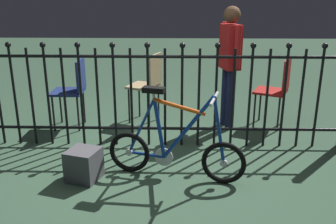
{
  "coord_description": "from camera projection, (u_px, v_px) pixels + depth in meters",
  "views": [
    {
      "loc": [
        0.16,
        -3.34,
        1.73
      ],
      "look_at": [
        0.07,
        0.2,
        0.55
      ],
      "focal_mm": 40.52,
      "sensor_mm": 36.0,
      "label": 1
    }
  ],
  "objects": [
    {
      "name": "ground_plane",
      "position": [
        160.0,
        171.0,
        3.72
      ],
      "size": [
        20.0,
        20.0,
        0.0
      ],
      "primitive_type": "plane",
      "color": "#34513C"
    },
    {
      "name": "iron_fence",
      "position": [
        155.0,
        93.0,
        4.16
      ],
      "size": [
        4.11,
        0.07,
        1.21
      ],
      "color": "black",
      "rests_on": "ground"
    },
    {
      "name": "bicycle",
      "position": [
        175.0,
        148.0,
        3.52
      ],
      "size": [
        1.29,
        0.46,
        0.87
      ],
      "color": "black",
      "rests_on": "ground"
    },
    {
      "name": "chair_tan",
      "position": [
        149.0,
        81.0,
        4.9
      ],
      "size": [
        0.48,
        0.47,
        0.92
      ],
      "color": "black",
      "rests_on": "ground"
    },
    {
      "name": "chair_red",
      "position": [
        277.0,
        86.0,
        4.74
      ],
      "size": [
        0.5,
        0.5,
        0.89
      ],
      "color": "black",
      "rests_on": "ground"
    },
    {
      "name": "chair_navy",
      "position": [
        73.0,
        87.0,
        4.74
      ],
      "size": [
        0.39,
        0.39,
        0.87
      ],
      "color": "black",
      "rests_on": "ground"
    },
    {
      "name": "person_visitor",
      "position": [
        230.0,
        58.0,
        4.65
      ],
      "size": [
        0.25,
        0.46,
        1.51
      ],
      "color": "#191E3F",
      "rests_on": "ground"
    },
    {
      "name": "display_crate",
      "position": [
        84.0,
        165.0,
        3.53
      ],
      "size": [
        0.35,
        0.35,
        0.3
      ],
      "primitive_type": "cube",
      "rotation": [
        0.0,
        0.0,
        -0.3
      ],
      "color": "#4C4C51",
      "rests_on": "ground"
    }
  ]
}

